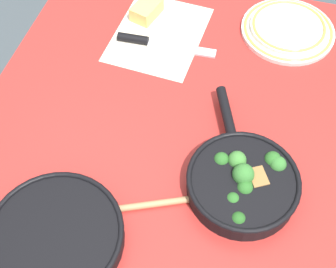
{
  "coord_description": "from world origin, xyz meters",
  "views": [
    {
      "loc": [
        -0.59,
        -0.17,
        1.68
      ],
      "look_at": [
        0.0,
        0.0,
        0.78
      ],
      "focal_mm": 50.0,
      "sensor_mm": 36.0,
      "label": 1
    }
  ],
  "objects_px": {
    "grater_knife": "(152,42)",
    "dinner_plate_stack": "(288,29)",
    "skillet_eggs": "(54,237)",
    "cheese_block": "(147,10)",
    "wooden_spoon": "(124,208)",
    "skillet_broccoli": "(243,181)"
  },
  "relations": [
    {
      "from": "grater_knife",
      "to": "dinner_plate_stack",
      "type": "relative_size",
      "value": 1.05
    },
    {
      "from": "grater_knife",
      "to": "dinner_plate_stack",
      "type": "distance_m",
      "value": 0.38
    },
    {
      "from": "skillet_eggs",
      "to": "cheese_block",
      "type": "bearing_deg",
      "value": -125.51
    },
    {
      "from": "cheese_block",
      "to": "dinner_plate_stack",
      "type": "height_order",
      "value": "cheese_block"
    },
    {
      "from": "wooden_spoon",
      "to": "cheese_block",
      "type": "distance_m",
      "value": 0.61
    },
    {
      "from": "wooden_spoon",
      "to": "cheese_block",
      "type": "xyz_separation_m",
      "value": [
        0.6,
        0.13,
        0.01
      ]
    },
    {
      "from": "dinner_plate_stack",
      "to": "wooden_spoon",
      "type": "bearing_deg",
      "value": 157.35
    },
    {
      "from": "grater_knife",
      "to": "cheese_block",
      "type": "bearing_deg",
      "value": 110.86
    },
    {
      "from": "skillet_eggs",
      "to": "wooden_spoon",
      "type": "relative_size",
      "value": 1.01
    },
    {
      "from": "grater_knife",
      "to": "skillet_eggs",
      "type": "bearing_deg",
      "value": -95.91
    },
    {
      "from": "skillet_eggs",
      "to": "grater_knife",
      "type": "bearing_deg",
      "value": -129.82
    },
    {
      "from": "skillet_broccoli",
      "to": "dinner_plate_stack",
      "type": "height_order",
      "value": "skillet_broccoli"
    },
    {
      "from": "wooden_spoon",
      "to": "grater_knife",
      "type": "bearing_deg",
      "value": -104.28
    },
    {
      "from": "skillet_broccoli",
      "to": "cheese_block",
      "type": "distance_m",
      "value": 0.6
    },
    {
      "from": "skillet_eggs",
      "to": "grater_knife",
      "type": "height_order",
      "value": "skillet_eggs"
    },
    {
      "from": "skillet_eggs",
      "to": "skillet_broccoli",
      "type": "bearing_deg",
      "value": 175.99
    },
    {
      "from": "skillet_broccoli",
      "to": "grater_knife",
      "type": "xyz_separation_m",
      "value": [
        0.37,
        0.32,
        -0.02
      ]
    },
    {
      "from": "wooden_spoon",
      "to": "dinner_plate_stack",
      "type": "bearing_deg",
      "value": -136.75
    },
    {
      "from": "skillet_broccoli",
      "to": "dinner_plate_stack",
      "type": "xyz_separation_m",
      "value": [
        0.52,
        -0.03,
        -0.02
      ]
    },
    {
      "from": "skillet_eggs",
      "to": "grater_knife",
      "type": "xyz_separation_m",
      "value": [
        0.59,
        -0.03,
        -0.01
      ]
    },
    {
      "from": "cheese_block",
      "to": "dinner_plate_stack",
      "type": "distance_m",
      "value": 0.4
    },
    {
      "from": "dinner_plate_stack",
      "to": "grater_knife",
      "type": "bearing_deg",
      "value": 113.05
    }
  ]
}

